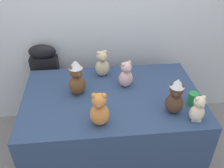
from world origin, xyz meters
TOP-DOWN VIEW (x-y plane):
  - wall_back at (0.00, 0.98)m, footprint 7.00×0.08m
  - display_table at (0.00, 0.25)m, footprint 1.54×0.97m
  - instrument_case at (-0.65, 0.86)m, footprint 0.29×0.14m
  - teddy_bear_chestnut at (-0.29, 0.31)m, footprint 0.19×0.18m
  - teddy_bear_cocoa at (0.46, -0.01)m, footprint 0.17×0.16m
  - teddy_bear_sand at (-0.06, 0.58)m, footprint 0.16×0.14m
  - teddy_bear_cream at (0.60, -0.12)m, footprint 0.13×0.12m
  - teddy_bear_blush at (0.14, 0.38)m, footprint 0.16×0.15m
  - teddy_bear_ginger at (-0.13, -0.09)m, footprint 0.16×0.14m
  - party_cup_green at (0.65, 0.07)m, footprint 0.08×0.08m
  - name_card_front_left at (0.60, -0.14)m, footprint 0.07×0.02m

SIDE VIEW (x-z plane):
  - display_table at x=0.00m, z-range 0.00..0.76m
  - instrument_case at x=-0.65m, z-range 0.00..0.99m
  - name_card_front_left at x=0.60m, z-range 0.76..0.81m
  - party_cup_green at x=0.65m, z-range 0.76..0.87m
  - teddy_bear_cream at x=0.60m, z-range 0.75..0.98m
  - teddy_bear_blush at x=0.14m, z-range 0.75..1.01m
  - teddy_bear_sand at x=-0.06m, z-range 0.75..1.02m
  - teddy_bear_ginger at x=-0.13m, z-range 0.75..1.04m
  - teddy_bear_cocoa at x=0.46m, z-range 0.76..1.07m
  - teddy_bear_chestnut at x=-0.29m, z-range 0.76..1.09m
  - wall_back at x=0.00m, z-range 0.00..2.60m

